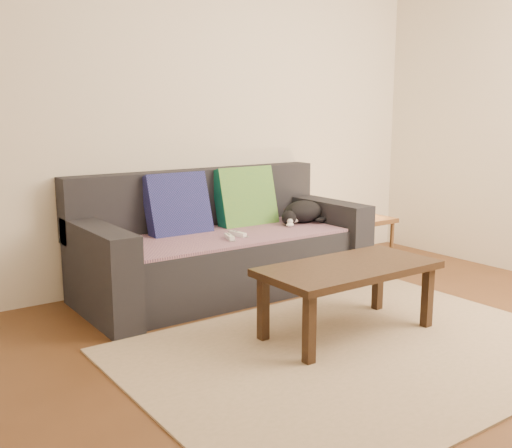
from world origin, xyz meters
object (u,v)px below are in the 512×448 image
(cat, at_px, (302,212))
(sofa, at_px, (221,249))
(coffee_table, at_px, (349,274))
(side_table, at_px, (367,227))
(wii_remote_a, at_px, (229,237))
(wii_remote_b, at_px, (237,234))

(cat, bearing_deg, sofa, -162.55)
(cat, bearing_deg, coffee_table, -94.85)
(sofa, distance_m, coffee_table, 1.20)
(coffee_table, bearing_deg, cat, 62.70)
(side_table, bearing_deg, sofa, 169.38)
(wii_remote_a, bearing_deg, coffee_table, -149.56)
(coffee_table, bearing_deg, sofa, 96.34)
(sofa, distance_m, cat, 0.75)
(wii_remote_a, xyz_separation_m, wii_remote_b, (0.11, 0.06, 0.00))
(sofa, bearing_deg, cat, -5.00)
(sofa, bearing_deg, side_table, -10.62)
(cat, distance_m, wii_remote_a, 0.83)
(sofa, bearing_deg, wii_remote_a, -109.46)
(sofa, xyz_separation_m, coffee_table, (0.13, -1.19, 0.06))
(side_table, bearing_deg, cat, 162.34)
(sofa, height_order, cat, sofa)
(sofa, height_order, side_table, sofa)
(wii_remote_b, relative_size, side_table, 0.33)
(wii_remote_b, bearing_deg, sofa, -5.10)
(sofa, relative_size, wii_remote_b, 14.00)
(sofa, height_order, coffee_table, sofa)
(cat, xyz_separation_m, coffee_table, (-0.58, -1.13, -0.15))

